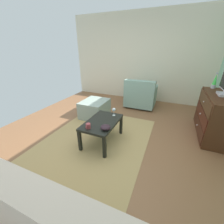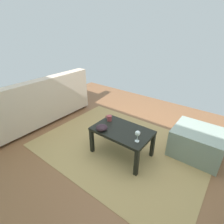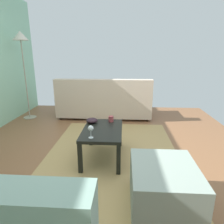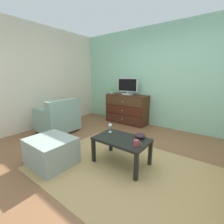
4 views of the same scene
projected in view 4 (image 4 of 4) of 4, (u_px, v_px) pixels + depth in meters
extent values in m
cube|color=brown|center=(119.00, 160.00, 2.58)|extent=(5.89, 4.82, 0.05)
cube|color=#97D1AF|center=(166.00, 78.00, 3.96)|extent=(5.89, 0.12, 2.65)
cube|color=beige|center=(31.00, 78.00, 3.84)|extent=(0.12, 4.82, 2.65)
cube|color=tan|center=(122.00, 169.00, 2.30)|extent=(2.60, 1.90, 0.01)
cube|color=#462514|center=(127.00, 109.00, 4.51)|extent=(1.24, 0.45, 0.85)
cube|color=#452215|center=(122.00, 119.00, 4.39)|extent=(1.18, 0.02, 0.24)
sphere|color=silver|center=(122.00, 119.00, 4.37)|extent=(0.03, 0.03, 0.03)
cube|color=#491E12|center=(122.00, 110.00, 4.32)|extent=(1.18, 0.02, 0.24)
sphere|color=silver|center=(122.00, 110.00, 4.31)|extent=(0.03, 0.03, 0.03)
cube|color=#4C2F1A|center=(123.00, 101.00, 4.26)|extent=(1.18, 0.02, 0.24)
sphere|color=silver|center=(122.00, 101.00, 4.25)|extent=(0.03, 0.03, 0.03)
cube|color=silver|center=(127.00, 94.00, 4.42)|extent=(0.28, 0.18, 0.04)
cylinder|color=silver|center=(127.00, 92.00, 4.41)|extent=(0.04, 0.04, 0.05)
cube|color=silver|center=(128.00, 85.00, 4.36)|extent=(0.64, 0.05, 0.38)
cube|color=black|center=(127.00, 85.00, 4.34)|extent=(0.59, 0.01, 0.33)
cylinder|color=#B7B7BC|center=(112.00, 92.00, 4.66)|extent=(0.09, 0.09, 0.08)
cone|color=#3FD84C|center=(112.00, 87.00, 4.63)|extent=(0.08, 0.08, 0.22)
cylinder|color=#B7B7BC|center=(112.00, 83.00, 4.60)|extent=(0.04, 0.04, 0.03)
cube|color=black|center=(111.00, 141.00, 2.83)|extent=(0.05, 0.05, 0.39)
cube|color=black|center=(150.00, 153.00, 2.38)|extent=(0.05, 0.05, 0.39)
cube|color=black|center=(94.00, 151.00, 2.47)|extent=(0.05, 0.05, 0.39)
cube|color=black|center=(136.00, 167.00, 2.01)|extent=(0.05, 0.05, 0.39)
cube|color=black|center=(122.00, 139.00, 2.37)|extent=(0.84, 0.53, 0.04)
cylinder|color=silver|center=(110.00, 132.00, 2.63)|extent=(0.06, 0.06, 0.00)
cylinder|color=silver|center=(110.00, 129.00, 2.62)|extent=(0.01, 0.01, 0.09)
sphere|color=silver|center=(110.00, 125.00, 2.60)|extent=(0.07, 0.07, 0.07)
cylinder|color=#A64148|center=(136.00, 143.00, 2.10)|extent=(0.08, 0.08, 0.08)
torus|color=#A64148|center=(140.00, 144.00, 2.07)|extent=(0.05, 0.01, 0.05)
ellipsoid|color=#2C1C24|center=(140.00, 136.00, 2.37)|extent=(0.17, 0.17, 0.07)
cylinder|color=#332319|center=(62.00, 125.00, 4.33)|extent=(0.05, 0.05, 0.05)
cylinder|color=#332319|center=(39.00, 131.00, 3.80)|extent=(0.05, 0.05, 0.05)
cylinder|color=#332319|center=(77.00, 129.00, 3.96)|extent=(0.05, 0.05, 0.05)
cylinder|color=#332319|center=(54.00, 137.00, 3.42)|extent=(0.05, 0.05, 0.05)
cube|color=#82A498|center=(58.00, 122.00, 3.83)|extent=(0.80, 0.84, 0.37)
cube|color=#82A498|center=(64.00, 109.00, 3.56)|extent=(0.20, 0.84, 0.41)
cube|color=#82A498|center=(69.00, 109.00, 4.04)|extent=(0.76, 0.12, 0.20)
cube|color=#82A498|center=(43.00, 114.00, 3.48)|extent=(0.76, 0.12, 0.20)
cube|color=#8E9E93|center=(52.00, 151.00, 2.42)|extent=(0.70, 0.60, 0.43)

